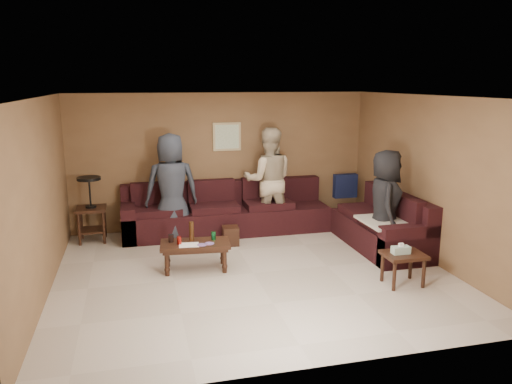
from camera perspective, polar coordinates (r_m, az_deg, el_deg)
room at (r=6.83m, az=-0.32°, el=3.81°), size 5.60×5.50×2.50m
sectional_sofa at (r=8.76m, az=2.54°, el=-3.19°), size 4.65×2.90×0.97m
coffee_table at (r=7.34m, az=-6.99°, el=-6.17°), size 1.04×0.59×0.70m
end_table_left at (r=8.95m, az=-18.34°, el=-1.74°), size 0.50×0.50×1.12m
side_table_right at (r=7.04m, az=16.46°, el=-7.17°), size 0.54×0.45×0.59m
waste_bin at (r=8.43m, az=-2.91°, el=-5.01°), size 0.28×0.28×0.32m
wall_art at (r=9.25m, az=-3.35°, el=6.33°), size 0.52×0.04×0.52m
person_left at (r=8.64m, az=-9.62°, el=0.54°), size 0.95×0.65×1.86m
person_middle at (r=9.03m, az=1.44°, el=1.37°), size 1.04×0.88×1.90m
person_right at (r=8.01m, az=14.53°, el=-1.29°), size 0.80×0.96×1.68m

